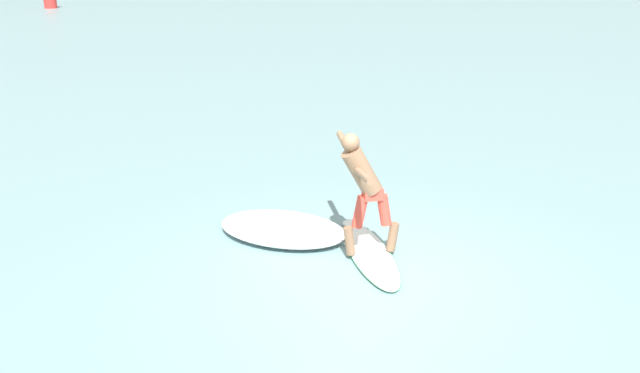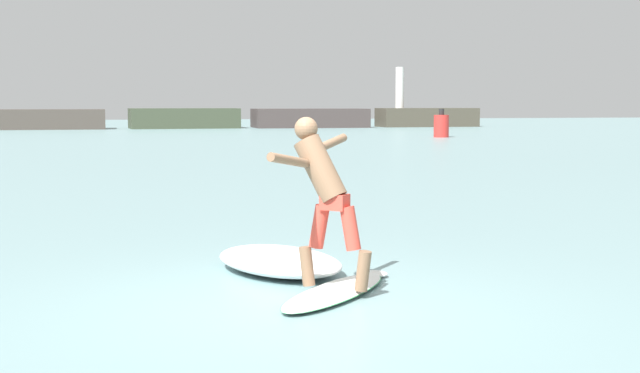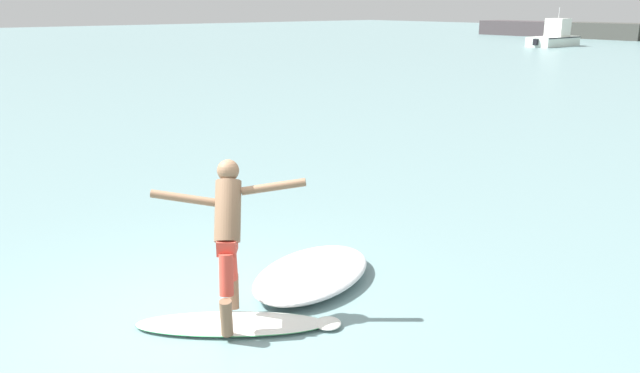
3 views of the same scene
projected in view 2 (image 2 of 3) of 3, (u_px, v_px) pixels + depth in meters
ground_plane at (293, 303)px, 8.78m from camera, size 200.00×200.00×0.00m
rock_jetty_breakwater at (27, 119)px, 66.98m from camera, size 69.22×4.80×4.93m
surfboard at (336, 291)px, 9.13m from camera, size 1.78×2.04×0.21m
surfer at (323, 186)px, 9.05m from camera, size 1.14×1.37×1.75m
channel_marker_buoy at (441, 126)px, 51.23m from camera, size 0.87×0.87×1.65m
wave_foam_at_tail at (279, 261)px, 10.37m from camera, size 1.77×2.25×0.26m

